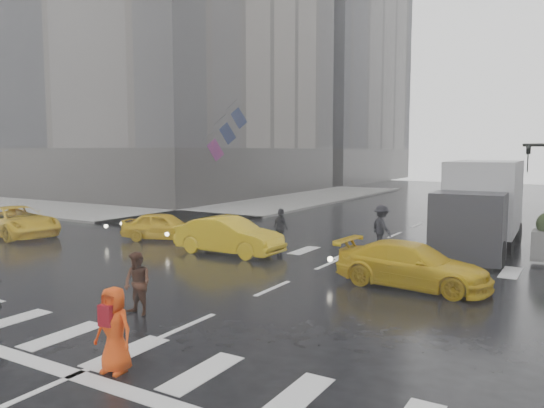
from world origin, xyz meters
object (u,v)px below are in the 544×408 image
Objects in this scene: pedestrian_brown at (137,284)px; taxi_mid at (229,236)px; taxi_front at (163,226)px; pedestrian_orange at (114,329)px; box_truck at (480,204)px.

pedestrian_brown reaches higher than taxi_mid.
taxi_front is at bearing 75.76° from taxi_mid.
pedestrian_orange reaches higher than taxi_front.
pedestrian_orange is 0.23× the size of box_truck.
taxi_mid is (4.61, -1.19, 0.10)m from taxi_front.
pedestrian_orange reaches higher than taxi_mid.
pedestrian_orange is 0.43× the size of taxi_front.
box_truck reaches higher than taxi_mid.
pedestrian_orange is 0.36× the size of taxi_mid.
taxi_front is 0.54× the size of box_truck.
box_truck is at bearing 68.63° from pedestrian_brown.
box_truck is at bearing 70.59° from pedestrian_orange.
taxi_mid reaches higher than taxi_front.
taxi_mid is (-4.83, 10.57, -0.08)m from pedestrian_orange.
pedestrian_brown reaches higher than taxi_front.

